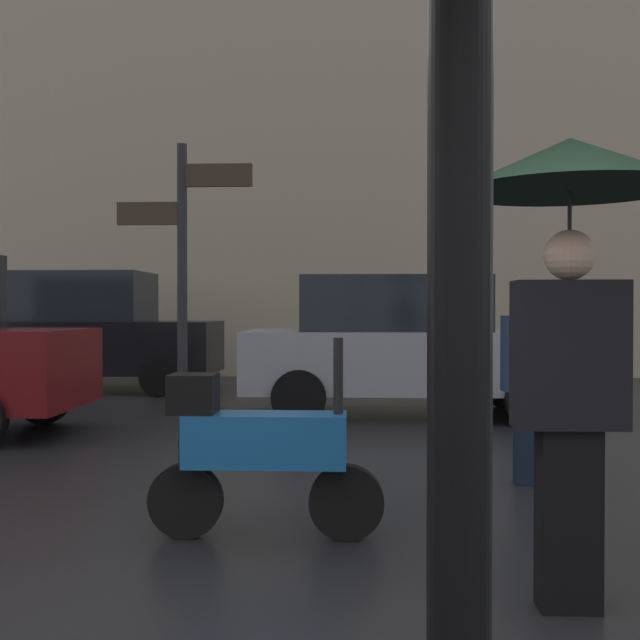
{
  "coord_description": "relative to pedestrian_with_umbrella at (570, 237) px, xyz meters",
  "views": [
    {
      "loc": [
        -0.06,
        -2.16,
        1.41
      ],
      "look_at": [
        -0.41,
        5.99,
        1.29
      ],
      "focal_mm": 43.16,
      "sensor_mm": 36.0,
      "label": 1
    }
  ],
  "objects": [
    {
      "name": "pedestrian_with_umbrella",
      "position": [
        0.0,
        0.0,
        0.0
      ],
      "size": [
        1.1,
        1.1,
        2.21
      ],
      "rotation": [
        0.0,
        0.0,
        4.52
      ],
      "color": "black",
      "rests_on": "ground"
    },
    {
      "name": "pedestrian_with_bag",
      "position": [
        0.43,
        2.58,
        -0.86
      ],
      "size": [
        0.48,
        0.24,
        1.56
      ],
      "rotation": [
        0.0,
        0.0,
        3.43
      ],
      "color": "black",
      "rests_on": "ground"
    },
    {
      "name": "parked_scooter",
      "position": [
        -1.59,
        1.04,
        -1.19
      ],
      "size": [
        1.45,
        0.32,
        1.23
      ],
      "rotation": [
        0.0,
        0.0,
        -0.24
      ],
      "color": "black",
      "rests_on": "ground"
    },
    {
      "name": "parked_car_left",
      "position": [
        -5.6,
        9.43,
        -0.73
      ],
      "size": [
        4.36,
        1.92,
        2.04
      ],
      "rotation": [
        0.0,
        0.0,
        0.11
      ],
      "color": "black",
      "rests_on": "ground"
    },
    {
      "name": "parked_car_right",
      "position": [
        -0.33,
        6.56,
        -0.8
      ],
      "size": [
        4.32,
        2.01,
        1.83
      ],
      "rotation": [
        0.0,
        0.0,
        0.25
      ],
      "color": "gray",
      "rests_on": "ground"
    },
    {
      "name": "street_signpost",
      "position": [
        -2.36,
        2.43,
        -0.09
      ],
      "size": [
        1.08,
        0.08,
        2.72
      ],
      "color": "black",
      "rests_on": "ground"
    },
    {
      "name": "building_block",
      "position": [
        -0.95,
        13.53,
        5.49
      ],
      "size": [
        17.76,
        2.53,
        14.47
      ],
      "primitive_type": "cube",
      "color": "gray",
      "rests_on": "ground"
    }
  ]
}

